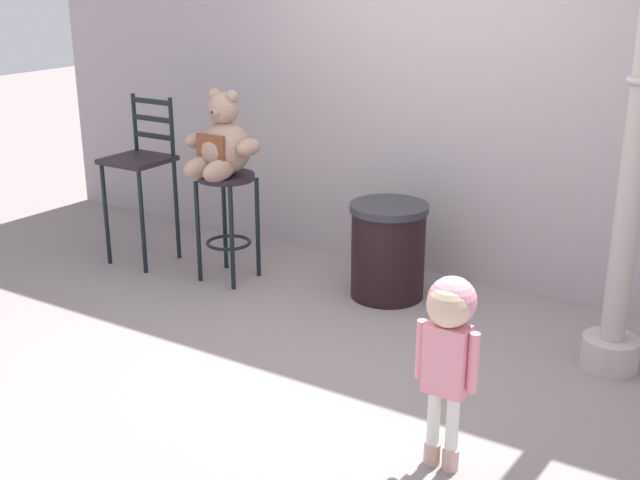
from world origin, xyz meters
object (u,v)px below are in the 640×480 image
Objects in this scene: bar_stool_with_teddy at (227,204)px; child_walking at (449,333)px; lamppost at (632,179)px; teddy_bear at (222,145)px; trash_bin at (388,250)px; bar_chair_empty at (141,168)px.

child_walking reaches higher than bar_stool_with_teddy.
child_walking is 0.33× the size of lamppost.
teddy_bear is 2.62m from child_walking.
child_walking is at bearing -29.91° from teddy_bear.
bar_stool_with_teddy reaches higher than trash_bin.
trash_bin is at bearing 170.41° from lamppost.
bar_chair_empty reaches higher than bar_stool_with_teddy.
lamppost is (0.42, 1.38, 0.43)m from child_walking.
bar_chair_empty is at bearing -178.06° from bar_stool_with_teddy.
teddy_bear is at bearing -178.24° from lamppost.
trash_bin is 0.53× the size of bar_chair_empty.
lamppost reaches higher than bar_stool_with_teddy.
teddy_bear reaches higher than bar_stool_with_teddy.
teddy_bear is 0.64× the size of child_walking.
child_walking is at bearing -30.48° from bar_stool_with_teddy.
bar_stool_with_teddy is 2.72m from lamppost.
bar_stool_with_teddy is at bearing 90.00° from teddy_bear.
child_walking is 0.74× the size of bar_chair_empty.
bar_chair_empty is (-0.78, 0.00, -0.27)m from teddy_bear.
child_walking reaches higher than trash_bin.
trash_bin is at bearing -31.29° from child_walking.
lamppost is (1.55, -0.26, 0.77)m from trash_bin.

